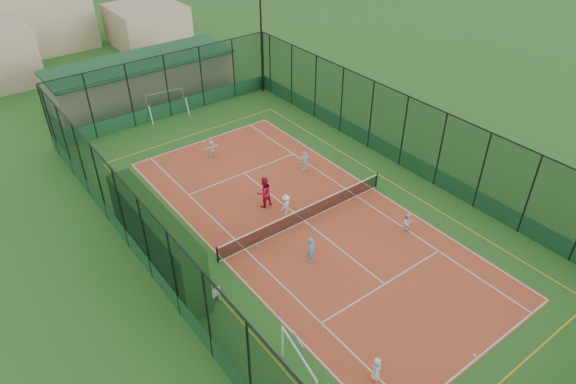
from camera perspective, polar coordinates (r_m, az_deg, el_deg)
name	(u,v)px	position (r m, az deg, el deg)	size (l,w,h in m)	color
ground	(304,221)	(29.76, 1.84, -3.23)	(300.00, 300.00, 0.00)	#2E5F20
court_slab	(304,221)	(29.76, 1.84, -3.22)	(11.17, 23.97, 0.01)	#AA3925
tennis_net	(305,214)	(29.44, 1.86, -2.42)	(11.67, 0.12, 1.06)	black
perimeter_fence	(305,185)	(28.29, 1.94, 0.76)	(18.12, 34.12, 5.00)	black
floodlight_ne	(262,44)	(44.24, -2.96, 16.06)	(0.60, 0.26, 8.25)	black
clubhouse	(142,78)	(45.94, -15.91, 12.12)	(15.20, 7.20, 3.15)	tan
hedge_left	(157,240)	(26.39, -14.36, -5.16)	(1.27, 8.46, 3.70)	black
white_bench	(206,300)	(24.91, -9.14, -11.71)	(1.57, 0.43, 0.88)	white
futsal_goal_near	(298,368)	(21.58, 1.14, -18.93)	(0.85, 2.93, 1.89)	white
futsal_goal_far	(166,104)	(42.08, -13.42, 9.52)	(3.06, 0.89, 1.97)	white
child_near_left	(376,369)	(22.25, 9.78, -18.79)	(0.59, 0.38, 1.20)	white
child_near_mid	(311,250)	(26.72, 2.61, -6.40)	(0.54, 0.35, 1.48)	#51AFE6
child_near_right	(408,223)	(29.36, 13.17, -3.36)	(0.60, 0.47, 1.24)	white
child_far_left	(286,205)	(29.88, -0.25, -1.41)	(0.86, 0.49, 1.33)	white
child_far_right	(305,161)	(33.80, 1.87, 3.47)	(0.88, 0.36, 1.50)	white
child_far_back	(212,149)	(35.81, -8.48, 4.80)	(1.16, 0.37, 1.25)	white
coach	(264,192)	(30.37, -2.68, -0.02)	(0.97, 0.75, 1.99)	red
tennis_balls	(289,207)	(30.71, 0.09, -1.73)	(0.53, 1.63, 0.07)	#CCE033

